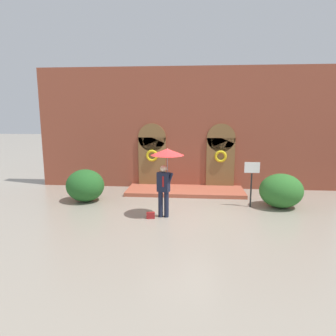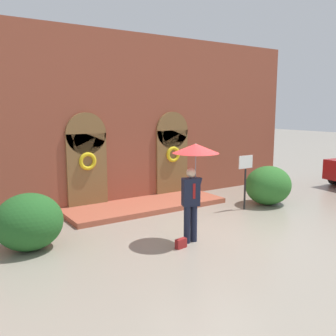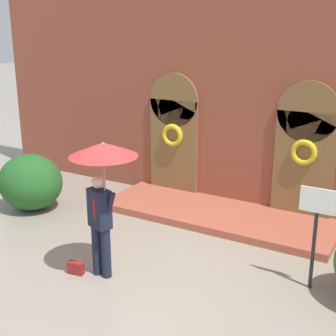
{
  "view_description": "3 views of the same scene",
  "coord_description": "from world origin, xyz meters",
  "px_view_note": "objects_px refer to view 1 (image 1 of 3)",
  "views": [
    {
      "loc": [
        0.32,
        -9.99,
        3.5
      ],
      "look_at": [
        -0.65,
        1.53,
        1.39
      ],
      "focal_mm": 32.0,
      "sensor_mm": 36.0,
      "label": 1
    },
    {
      "loc": [
        -5.83,
        -7.09,
        3.18
      ],
      "look_at": [
        0.05,
        1.82,
        1.46
      ],
      "focal_mm": 40.0,
      "sensor_mm": 36.0,
      "label": 2
    },
    {
      "loc": [
        3.94,
        -5.82,
        4.1
      ],
      "look_at": [
        -0.54,
        1.81,
        1.41
      ],
      "focal_mm": 50.0,
      "sensor_mm": 36.0,
      "label": 3
    }
  ],
  "objects_px": {
    "handbag": "(151,215)",
    "shrub_right": "(281,191)",
    "sign_post": "(252,177)",
    "person_with_umbrella": "(166,162)",
    "shrub_left": "(85,185)"
  },
  "relations": [
    {
      "from": "handbag",
      "to": "shrub_left",
      "type": "relative_size",
      "value": 0.18
    },
    {
      "from": "handbag",
      "to": "shrub_right",
      "type": "xyz_separation_m",
      "value": [
        4.72,
        1.64,
        0.53
      ]
    },
    {
      "from": "shrub_left",
      "to": "shrub_right",
      "type": "distance_m",
      "value": 7.63
    },
    {
      "from": "handbag",
      "to": "sign_post",
      "type": "relative_size",
      "value": 0.16
    },
    {
      "from": "person_with_umbrella",
      "to": "shrub_right",
      "type": "height_order",
      "value": "person_with_umbrella"
    },
    {
      "from": "person_with_umbrella",
      "to": "shrub_right",
      "type": "distance_m",
      "value": 4.62
    },
    {
      "from": "handbag",
      "to": "sign_post",
      "type": "height_order",
      "value": "sign_post"
    },
    {
      "from": "handbag",
      "to": "shrub_right",
      "type": "bearing_deg",
      "value": 10.68
    },
    {
      "from": "handbag",
      "to": "sign_post",
      "type": "distance_m",
      "value": 4.08
    },
    {
      "from": "handbag",
      "to": "shrub_left",
      "type": "bearing_deg",
      "value": 139.49
    },
    {
      "from": "sign_post",
      "to": "shrub_right",
      "type": "distance_m",
      "value": 1.24
    },
    {
      "from": "handbag",
      "to": "sign_post",
      "type": "xyz_separation_m",
      "value": [
        3.6,
        1.6,
        1.05
      ]
    },
    {
      "from": "person_with_umbrella",
      "to": "shrub_left",
      "type": "height_order",
      "value": "person_with_umbrella"
    },
    {
      "from": "sign_post",
      "to": "shrub_left",
      "type": "distance_m",
      "value": 6.53
    },
    {
      "from": "shrub_right",
      "to": "handbag",
      "type": "bearing_deg",
      "value": -160.78
    }
  ]
}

